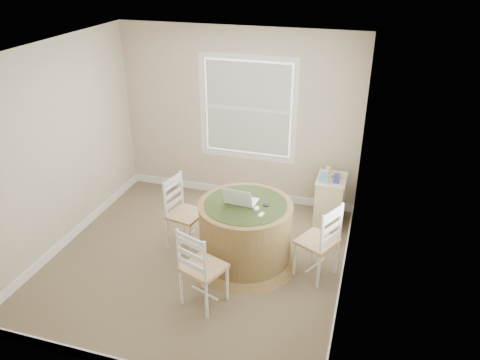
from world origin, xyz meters
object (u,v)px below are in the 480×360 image
(round_table, at_px, (245,231))
(chair_right, at_px, (317,241))
(chair_left, at_px, (186,214))
(laptop, at_px, (241,200))
(chair_near, at_px, (204,267))
(corner_chest, at_px, (329,200))

(round_table, relative_size, chair_right, 1.39)
(chair_left, height_order, chair_right, same)
(laptop, bearing_deg, chair_left, -2.83)
(chair_near, xyz_separation_m, chair_right, (1.10, 0.85, 0.00))
(chair_near, bearing_deg, corner_chest, -97.02)
(chair_near, bearing_deg, laptop, -79.36)
(laptop, height_order, corner_chest, laptop)
(chair_left, distance_m, chair_near, 1.15)
(round_table, xyz_separation_m, chair_left, (-0.83, 0.11, 0.03))
(chair_near, distance_m, laptop, 0.97)
(chair_right, height_order, corner_chest, chair_right)
(chair_near, relative_size, chair_right, 1.00)
(chair_near, distance_m, chair_right, 1.39)
(chair_left, xyz_separation_m, laptop, (0.77, -0.09, 0.37))
(chair_right, relative_size, laptop, 2.52)
(chair_left, bearing_deg, chair_near, -136.92)
(round_table, distance_m, chair_right, 0.88)
(round_table, height_order, chair_left, chair_left)
(chair_near, bearing_deg, round_table, -83.54)
(chair_right, bearing_deg, corner_chest, -152.80)
(round_table, distance_m, laptop, 0.41)
(chair_left, xyz_separation_m, chair_right, (1.71, -0.12, 0.00))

